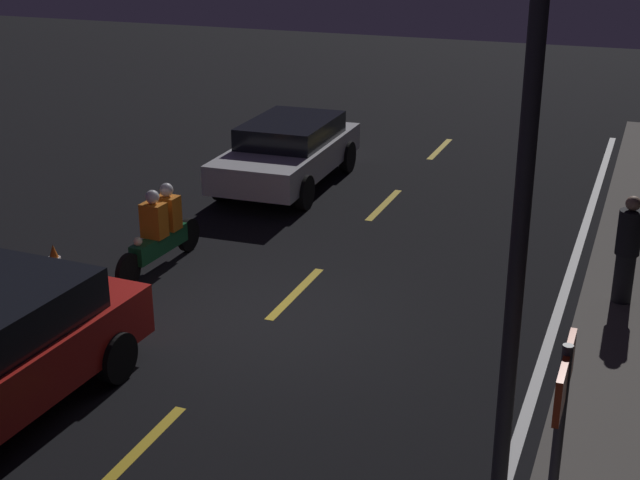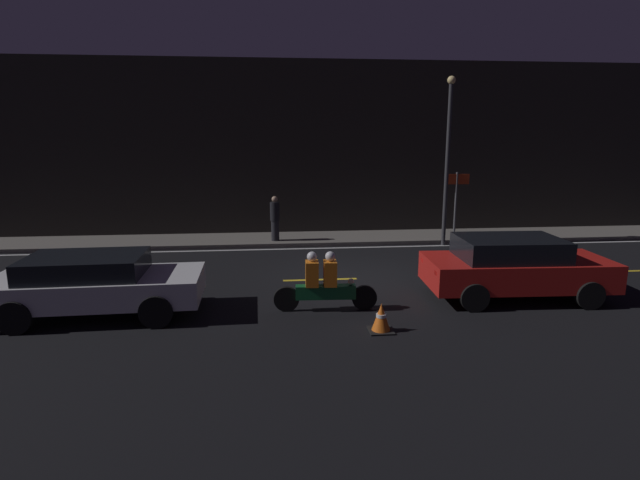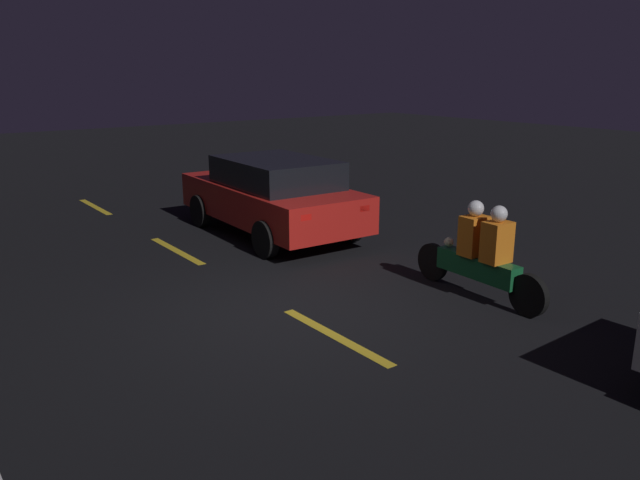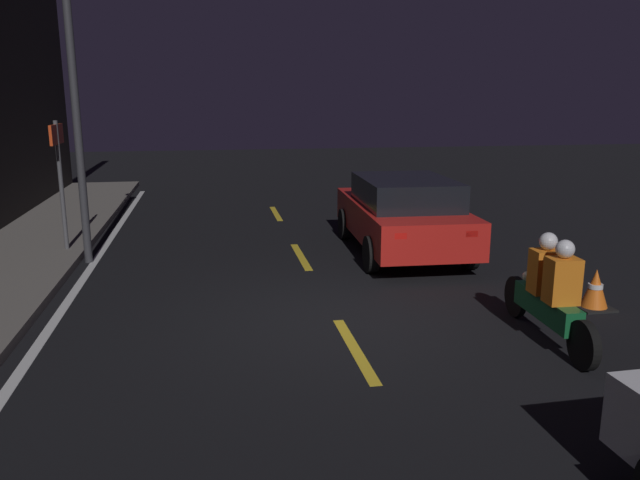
# 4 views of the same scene
# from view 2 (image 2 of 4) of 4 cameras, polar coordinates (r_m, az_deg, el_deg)

# --- Properties ---
(ground_plane) EXTENTS (56.00, 56.00, 0.00)m
(ground_plane) POSITION_cam_2_polar(r_m,az_deg,el_deg) (13.65, 4.20, -4.43)
(ground_plane) COLOR black
(raised_curb) EXTENTS (28.00, 2.14, 0.14)m
(raised_curb) POSITION_cam_2_polar(r_m,az_deg,el_deg) (18.54, 1.54, 0.20)
(raised_curb) COLOR #605B56
(raised_curb) RESTS_ON ground
(building_front) EXTENTS (28.00, 0.30, 6.58)m
(building_front) POSITION_cam_2_polar(r_m,az_deg,el_deg) (19.38, 1.14, 10.31)
(building_front) COLOR black
(building_front) RESTS_ON ground
(lane_dash_b) EXTENTS (2.00, 0.14, 0.01)m
(lane_dash_b) POSITION_cam_2_polar(r_m,az_deg,el_deg) (13.84, -18.94, -4.82)
(lane_dash_b) COLOR gold
(lane_dash_b) RESTS_ON ground
(lane_dash_c) EXTENTS (2.00, 0.14, 0.01)m
(lane_dash_c) POSITION_cam_2_polar(r_m,az_deg,el_deg) (13.52, 0.01, -4.55)
(lane_dash_c) COLOR gold
(lane_dash_c) RESTS_ON ground
(lane_dash_d) EXTENTS (2.00, 0.14, 0.01)m
(lane_dash_d) POSITION_cam_2_polar(r_m,az_deg,el_deg) (14.65, 17.86, -3.84)
(lane_dash_d) COLOR gold
(lane_dash_d) RESTS_ON ground
(lane_dash_e) EXTENTS (2.00, 0.14, 0.01)m
(lane_dash_e) POSITION_cam_2_polar(r_m,az_deg,el_deg) (16.93, 32.00, -3.01)
(lane_dash_e) COLOR gold
(lane_dash_e) RESTS_ON ground
(lane_solid_kerb) EXTENTS (25.20, 0.14, 0.01)m
(lane_solid_kerb) POSITION_cam_2_polar(r_m,az_deg,el_deg) (17.28, 2.08, -0.90)
(lane_solid_kerb) COLOR silver
(lane_solid_kerb) RESTS_ON ground
(sedan_white) EXTENTS (4.38, 2.02, 1.34)m
(sedan_white) POSITION_cam_2_polar(r_m,az_deg,el_deg) (11.72, -24.32, -4.49)
(sedan_white) COLOR silver
(sedan_white) RESTS_ON ground
(taxi_red) EXTENTS (4.32, 2.07, 1.48)m
(taxi_red) POSITION_cam_2_polar(r_m,az_deg,el_deg) (12.71, 21.32, -2.79)
(taxi_red) COLOR red
(taxi_red) RESTS_ON ground
(motorcycle) EXTENTS (2.30, 0.39, 1.35)m
(motorcycle) POSITION_cam_2_polar(r_m,az_deg,el_deg) (11.03, 0.33, -4.99)
(motorcycle) COLOR black
(motorcycle) RESTS_ON ground
(traffic_cone_near) EXTENTS (0.48, 0.48, 0.58)m
(traffic_cone_near) POSITION_cam_2_polar(r_m,az_deg,el_deg) (10.08, 7.00, -8.82)
(traffic_cone_near) COLOR black
(traffic_cone_near) RESTS_ON ground
(pedestrian) EXTENTS (0.34, 0.34, 1.59)m
(pedestrian) POSITION_cam_2_polar(r_m,az_deg,el_deg) (17.75, -5.17, 2.49)
(pedestrian) COLOR black
(pedestrian) RESTS_ON raised_curb
(shop_sign) EXTENTS (0.90, 0.08, 2.40)m
(shop_sign) POSITION_cam_2_polar(r_m,az_deg,el_deg) (18.61, 15.30, 5.30)
(shop_sign) COLOR #4C4C51
(shop_sign) RESTS_ON raised_curb
(street_lamp) EXTENTS (0.28, 0.28, 5.76)m
(street_lamp) POSITION_cam_2_polar(r_m,az_deg,el_deg) (17.86, 14.39, 9.63)
(street_lamp) COLOR #333338
(street_lamp) RESTS_ON ground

